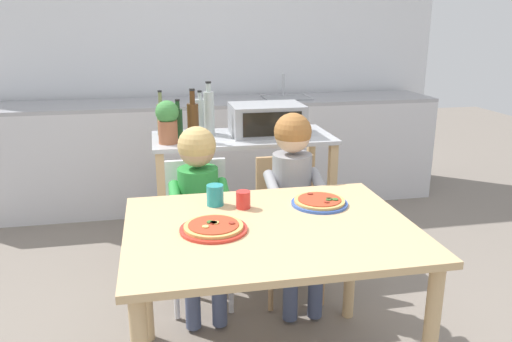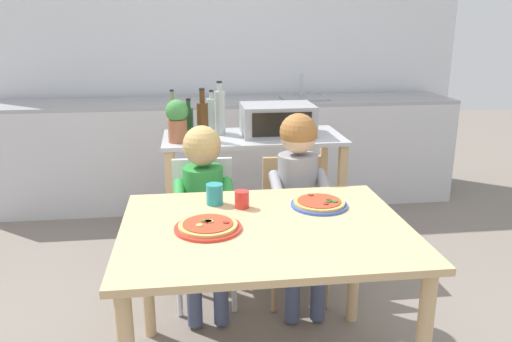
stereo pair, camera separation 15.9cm
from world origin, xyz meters
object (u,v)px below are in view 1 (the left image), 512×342
at_px(bottle_brown_beer, 209,112).
at_px(drinking_cup_red, 243,200).
at_px(bottle_tall_green_wine, 161,118).
at_px(bottle_slim_sauce, 200,115).
at_px(pizza_plate_red_rimmed, 214,228).
at_px(kitchen_island_cart, 243,177).
at_px(dining_chair_left, 199,222).
at_px(bottle_clear_vinegar, 193,121).
at_px(child_in_grey_shirt, 294,185).
at_px(toaster_oven, 267,119).
at_px(drinking_cup_teal, 215,195).
at_px(child_in_green_shirt, 199,196).
at_px(bottle_squat_spirits, 178,122).
at_px(pizza_plate_blue_rimmed, 320,202).
at_px(dining_chair_right, 288,217).
at_px(dining_table, 270,248).
at_px(potted_herb_plant, 167,120).

height_order(bottle_brown_beer, drinking_cup_red, bottle_brown_beer).
bearing_deg(bottle_tall_green_wine, bottle_slim_sauce, 5.59).
distance_m(bottle_brown_beer, pizza_plate_red_rimmed, 1.35).
height_order(kitchen_island_cart, bottle_tall_green_wine, bottle_tall_green_wine).
height_order(dining_chair_left, pizza_plate_red_rimmed, dining_chair_left).
relative_size(kitchen_island_cart, pizza_plate_red_rimmed, 4.18).
bearing_deg(pizza_plate_red_rimmed, bottle_clear_vinegar, 89.09).
xyz_separation_m(bottle_clear_vinegar, child_in_grey_shirt, (0.50, -0.53, -0.28)).
bearing_deg(bottle_clear_vinegar, dining_chair_left, -92.72).
bearing_deg(child_in_grey_shirt, bottle_brown_beer, 119.33).
bearing_deg(child_in_grey_shirt, toaster_oven, 91.19).
bearing_deg(bottle_tall_green_wine, toaster_oven, -9.44).
bearing_deg(pizza_plate_red_rimmed, bottle_tall_green_wine, 96.98).
relative_size(bottle_tall_green_wine, drinking_cup_teal, 2.99).
distance_m(kitchen_island_cart, bottle_slim_sauce, 0.50).
bearing_deg(child_in_green_shirt, bottle_squat_spirits, 96.11).
distance_m(kitchen_island_cart, pizza_plate_red_rimmed, 1.33).
bearing_deg(bottle_brown_beer, pizza_plate_blue_rimmed, -70.98).
bearing_deg(drinking_cup_red, dining_chair_right, 55.66).
bearing_deg(bottle_brown_beer, drinking_cup_red, -88.45).
height_order(bottle_tall_green_wine, child_in_green_shirt, bottle_tall_green_wine).
bearing_deg(bottle_clear_vinegar, kitchen_island_cart, 16.25).
bearing_deg(dining_table, drinking_cup_teal, 124.34).
bearing_deg(pizza_plate_blue_rimmed, pizza_plate_red_rimmed, -158.38).
relative_size(bottle_brown_beer, dining_chair_right, 0.43).
distance_m(bottle_tall_green_wine, dining_chair_left, 0.81).
relative_size(bottle_slim_sauce, pizza_plate_blue_rimmed, 1.07).
relative_size(bottle_slim_sauce, child_in_green_shirt, 0.27).
xyz_separation_m(pizza_plate_red_rimmed, pizza_plate_blue_rimmed, (0.52, 0.21, 0.00)).
bearing_deg(bottle_clear_vinegar, bottle_brown_beer, 53.08).
bearing_deg(pizza_plate_blue_rimmed, drinking_cup_teal, 169.33).
height_order(bottle_brown_beer, potted_herb_plant, bottle_brown_beer).
height_order(bottle_slim_sauce, child_in_green_shirt, bottle_slim_sauce).
bearing_deg(potted_herb_plant, bottle_slim_sauce, 50.49).
distance_m(kitchen_island_cart, bottle_brown_beer, 0.49).
bearing_deg(dining_chair_left, pizza_plate_blue_rimmed, -47.70).
xyz_separation_m(bottle_squat_spirits, dining_table, (0.31, -1.28, -0.31)).
bearing_deg(drinking_cup_teal, dining_chair_left, 95.12).
relative_size(kitchen_island_cart, drinking_cup_red, 14.48).
bearing_deg(bottle_squat_spirits, pizza_plate_red_rimmed, -87.02).
bearing_deg(bottle_brown_beer, bottle_slim_sauce, 117.10).
bearing_deg(dining_table, dining_chair_left, 107.28).
bearing_deg(bottle_tall_green_wine, pizza_plate_blue_rimmed, -59.83).
xyz_separation_m(dining_chair_right, drinking_cup_teal, (-0.48, -0.46, 0.32)).
bearing_deg(kitchen_island_cart, bottle_squat_spirits, 177.40).
bearing_deg(bottle_brown_beer, bottle_clear_vinegar, -126.92).
bearing_deg(child_in_grey_shirt, kitchen_island_cart, 105.69).
distance_m(bottle_tall_green_wine, pizza_plate_blue_rimmed, 1.39).
bearing_deg(potted_herb_plant, dining_chair_right, -31.19).
relative_size(bottle_brown_beer, bottle_clear_vinegar, 1.07).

